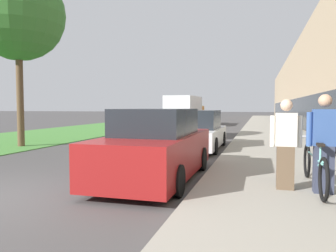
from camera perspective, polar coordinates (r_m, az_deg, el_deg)
The scene contains 10 objects.
sidewalk_slab at distance 25.74m, azimuth 17.40°, elevation -0.37°, with size 3.97×70.00×0.14m.
lawn_strip at distance 32.06m, azimuth -6.38°, elevation 0.36°, with size 7.22×70.00×0.03m.
tandem_bicycle at distance 6.76m, azimuth 24.11°, elevation -6.60°, with size 0.52×2.63×0.91m.
person_rider at distance 6.39m, azimuth 25.53°, elevation -2.78°, with size 0.59×0.23×1.74m.
person_bystander at distance 6.42m, azimuth 19.81°, elevation -2.99°, with size 0.56×0.22×1.66m.
cruiser_bike_nearest at distance 11.98m, azimuth 26.44°, elevation -2.57°, with size 0.52×1.67×0.86m.
parked_sedan_curbside at distance 7.51m, azimuth -1.99°, elevation -3.71°, with size 1.82×4.43×1.61m.
vintage_roadster_curbside at distance 12.96m, azimuth 5.40°, elevation -1.00°, with size 1.78×4.53×1.53m.
moving_truck at distance 29.70m, azimuth 3.07°, elevation 2.68°, with size 2.35×7.50×2.60m.
street_tree_near at distance 15.39m, azimuth -24.67°, elevation 17.23°, with size 3.77×3.77×7.34m.
Camera 1 is at (4.59, -4.68, 1.65)m, focal length 35.00 mm.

